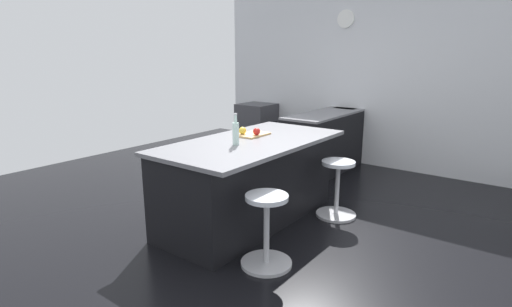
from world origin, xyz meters
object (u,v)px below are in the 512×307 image
at_px(stool_by_window, 337,190).
at_px(oven_range, 257,127).
at_px(apple_yellow, 243,131).
at_px(kitchen_island, 249,180).
at_px(water_bottle, 236,133).
at_px(apple_red, 257,131).
at_px(cutting_board, 253,135).
at_px(stool_middle, 266,233).

bearing_deg(stool_by_window, oven_range, -127.46).
relative_size(oven_range, apple_yellow, 10.79).
xyz_separation_m(kitchen_island, water_bottle, (0.27, 0.06, 0.56)).
bearing_deg(apple_red, cutting_board, -114.86).
xyz_separation_m(oven_range, apple_yellow, (2.55, 1.72, 0.52)).
xyz_separation_m(oven_range, cutting_board, (2.46, 1.79, 0.47)).
distance_m(kitchen_island, water_bottle, 0.63).
bearing_deg(stool_middle, water_bottle, -121.08).
distance_m(stool_middle, cutting_board, 1.33).
distance_m(oven_range, apple_red, 3.16).
xyz_separation_m(stool_middle, cutting_board, (-0.87, -0.81, 0.60)).
height_order(cutting_board, apple_red, apple_red).
relative_size(apple_red, water_bottle, 0.25).
height_order(kitchen_island, stool_by_window, kitchen_island).
distance_m(stool_middle, water_bottle, 1.05).
xyz_separation_m(stool_middle, apple_yellow, (-0.78, -0.88, 0.65)).
height_order(apple_yellow, water_bottle, water_bottle).
relative_size(stool_by_window, water_bottle, 2.03).
distance_m(kitchen_island, apple_yellow, 0.54).
xyz_separation_m(apple_red, apple_yellow, (0.06, -0.15, 0.00)).
bearing_deg(water_bottle, oven_range, -146.46).
bearing_deg(oven_range, stool_middle, 37.99).
bearing_deg(stool_by_window, water_bottle, -34.84).
xyz_separation_m(stool_by_window, water_bottle, (0.94, -0.65, 0.72)).
relative_size(kitchen_island, water_bottle, 6.76).
height_order(stool_by_window, stool_middle, same).
bearing_deg(cutting_board, stool_middle, 42.97).
relative_size(stool_middle, apple_yellow, 7.85).
relative_size(apple_yellow, water_bottle, 0.26).
xyz_separation_m(stool_by_window, apple_yellow, (0.56, -0.88, 0.65)).
distance_m(apple_red, apple_yellow, 0.16).
distance_m(stool_middle, apple_red, 1.28).
bearing_deg(cutting_board, apple_red, 65.14).
bearing_deg(cutting_board, kitchen_island, 25.78).
xyz_separation_m(cutting_board, apple_red, (0.04, 0.08, 0.05)).
distance_m(oven_range, apple_yellow, 3.12).
bearing_deg(stool_by_window, kitchen_island, -46.82).
height_order(apple_red, water_bottle, water_bottle).
bearing_deg(stool_middle, stool_by_window, 180.00).
height_order(stool_middle, water_bottle, water_bottle).
bearing_deg(water_bottle, kitchen_island, -168.24).
xyz_separation_m(oven_range, stool_by_window, (1.99, 2.60, -0.14)).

